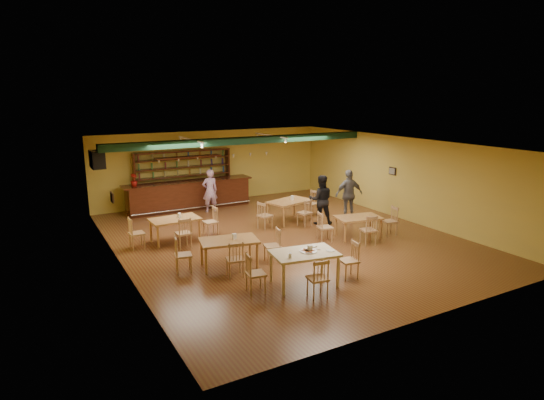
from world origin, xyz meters
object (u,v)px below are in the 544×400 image
dining_table_b (289,211)px  bar_counter (189,195)px  dining_table_c (229,253)px  dining_table_a (175,230)px  near_table (304,268)px  patron_bar (210,191)px  patron_right_a (321,200)px  dining_table_d (358,227)px

dining_table_b → bar_counter: bearing=109.5°
dining_table_b → dining_table_c: dining_table_b is taller
dining_table_a → near_table: size_ratio=0.96×
bar_counter → patron_bar: 1.03m
dining_table_a → dining_table_b: 4.29m
dining_table_c → bar_counter: bearing=91.6°
dining_table_c → patron_right_a: 5.03m
bar_counter → near_table: 8.49m
dining_table_a → dining_table_d: (5.20, -2.48, -0.02)m
dining_table_a → patron_right_a: 5.14m
dining_table_b → near_table: bearing=-133.7°
bar_counter → dining_table_a: bar_counter is taller
dining_table_d → near_table: 4.17m
dining_table_b → dining_table_d: bearing=-87.5°
bar_counter → dining_table_a: bearing=-115.2°
bar_counter → patron_right_a: 5.47m
near_table → patron_bar: 7.70m
dining_table_d → near_table: near_table is taller
patron_bar → near_table: bearing=87.9°
dining_table_b → dining_table_d: (0.91, -2.71, -0.04)m
dining_table_d → patron_right_a: patron_right_a is taller
dining_table_b → patron_bar: patron_bar is taller
dining_table_c → near_table: near_table is taller
dining_table_a → patron_bar: 3.76m
dining_table_d → patron_right_a: bearing=104.9°
dining_table_a → near_table: bearing=-72.5°
dining_table_d → near_table: (-3.51, -2.25, 0.07)m
dining_table_a → patron_right_a: (5.09, -0.57, 0.50)m
dining_table_b → patron_bar: (-1.97, 2.70, 0.45)m
dining_table_c → patron_right_a: size_ratio=0.86×
dining_table_d → patron_bar: (-2.88, 5.41, 0.49)m
dining_table_d → dining_table_c: bearing=-164.8°
dining_table_a → dining_table_b: bearing=0.8°
bar_counter → near_table: bearing=-90.5°
dining_table_b → near_table: (-2.60, -4.96, 0.03)m
dining_table_a → near_table: near_table is taller
dining_table_b → dining_table_d: 2.86m
patron_bar → patron_right_a: size_ratio=0.96×
bar_counter → dining_table_c: size_ratio=3.41×
dining_table_a → patron_right_a: patron_right_a is taller
bar_counter → dining_table_c: 6.63m
patron_right_a → dining_table_b: bearing=-17.6°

